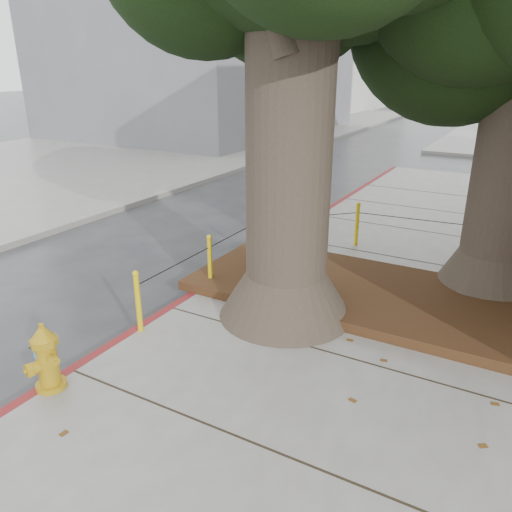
{
  "coord_description": "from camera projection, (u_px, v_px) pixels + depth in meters",
  "views": [
    {
      "loc": [
        2.7,
        -3.53,
        3.76
      ],
      "look_at": [
        -0.71,
        2.51,
        1.1
      ],
      "focal_mm": 35.0,
      "sensor_mm": 36.0,
      "label": 1
    }
  ],
  "objects": [
    {
      "name": "planter_bed",
      "position": [
        384.0,
        297.0,
        8.13
      ],
      "size": [
        6.4,
        2.6,
        0.16
      ],
      "primitive_type": "cube",
      "color": "black",
      "rests_on": "sidewalk_main"
    },
    {
      "name": "bollard_ring",
      "position": [
        299.0,
        245.0,
        9.18
      ],
      "size": [
        3.79,
        5.39,
        0.95
      ],
      "color": "#DEBC0C",
      "rests_on": "sidewalk_main"
    },
    {
      "name": "building_far_white",
      "position": [
        327.0,
        23.0,
        47.16
      ],
      "size": [
        12.0,
        18.0,
        15.0
      ],
      "primitive_type": "cube",
      "color": "silver",
      "rests_on": "ground"
    },
    {
      "name": "curb_red",
      "position": [
        189.0,
        299.0,
        8.38
      ],
      "size": [
        0.14,
        26.0,
        0.16
      ],
      "primitive_type": "cube",
      "color": "maroon",
      "rests_on": "ground"
    },
    {
      "name": "car_dark",
      "position": [
        276.0,
        132.0,
        25.0
      ],
      "size": [
        1.95,
        4.36,
        1.24
      ],
      "primitive_type": "imported",
      "rotation": [
        0.0,
        0.0,
        0.05
      ],
      "color": "black",
      "rests_on": "ground"
    },
    {
      "name": "ground",
      "position": [
        200.0,
        432.0,
        5.46
      ],
      "size": [
        140.0,
        140.0,
        0.0
      ],
      "primitive_type": "plane",
      "color": "#28282B",
      "rests_on": "ground"
    },
    {
      "name": "fire_hydrant",
      "position": [
        46.0,
        357.0,
        5.82
      ],
      "size": [
        0.46,
        0.45,
        0.86
      ],
      "rotation": [
        0.0,
        0.0,
        -0.3
      ],
      "color": "#BB8F13",
      "rests_on": "sidewalk_main"
    },
    {
      "name": "building_far_grey",
      "position": [
        206.0,
        23.0,
        28.09
      ],
      "size": [
        12.0,
        16.0,
        12.0
      ],
      "primitive_type": "cube",
      "color": "slate",
      "rests_on": "ground"
    },
    {
      "name": "sidewalk_opposite",
      "position": [
        60.0,
        163.0,
        20.0
      ],
      "size": [
        14.0,
        60.0,
        0.15
      ],
      "primitive_type": "cube",
      "color": "slate",
      "rests_on": "ground"
    }
  ]
}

